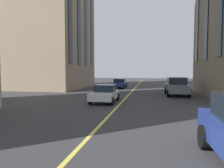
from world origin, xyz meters
TOP-DOWN VIEW (x-y plane):
  - lane_centre_line at (20.00, 0.00)m, footprint 80.00×0.16m
  - car_grey_trailing at (26.45, -4.90)m, footprint 4.70×2.14m
  - car_blue_near at (34.68, 2.31)m, footprint 4.40×1.95m
  - car_white_mid at (20.69, 1.32)m, footprint 3.90×1.89m
  - building_left_near at (33.04, 13.61)m, footprint 12.23×12.35m

SIDE VIEW (x-z plane):
  - lane_centre_line at x=20.00m, z-range 0.00..0.01m
  - car_white_mid at x=20.69m, z-range 0.00..1.40m
  - car_blue_near at x=34.68m, z-range 0.02..1.39m
  - car_grey_trailing at x=26.45m, z-range 0.03..1.91m
  - building_left_near at x=33.04m, z-range 0.00..24.44m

